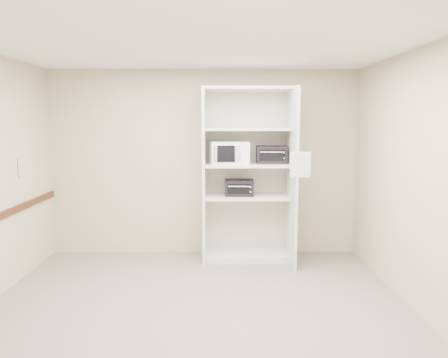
{
  "coord_description": "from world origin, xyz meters",
  "views": [
    {
      "loc": [
        0.22,
        -4.39,
        1.94
      ],
      "look_at": [
        0.3,
        1.39,
        1.19
      ],
      "focal_mm": 35.0,
      "sensor_mm": 36.0,
      "label": 1
    }
  ],
  "objects_px": {
    "microwave": "(229,153)",
    "toaster_oven_lower": "(239,188)",
    "toaster_oven_upper": "(271,155)",
    "shelving_unit": "(250,180)"
  },
  "relations": [
    {
      "from": "microwave",
      "to": "toaster_oven_upper",
      "type": "relative_size",
      "value": 1.22
    },
    {
      "from": "microwave",
      "to": "toaster_oven_lower",
      "type": "xyz_separation_m",
      "value": [
        0.15,
        0.03,
        -0.49
      ]
    },
    {
      "from": "toaster_oven_upper",
      "to": "toaster_oven_lower",
      "type": "distance_m",
      "value": 0.65
    },
    {
      "from": "shelving_unit",
      "to": "microwave",
      "type": "distance_m",
      "value": 0.5
    },
    {
      "from": "toaster_oven_upper",
      "to": "toaster_oven_lower",
      "type": "bearing_deg",
      "value": -168.85
    },
    {
      "from": "microwave",
      "to": "toaster_oven_upper",
      "type": "xyz_separation_m",
      "value": [
        0.61,
        0.09,
        -0.03
      ]
    },
    {
      "from": "toaster_oven_upper",
      "to": "toaster_oven_lower",
      "type": "relative_size",
      "value": 1.06
    },
    {
      "from": "microwave",
      "to": "shelving_unit",
      "type": "bearing_deg",
      "value": 1.98
    },
    {
      "from": "microwave",
      "to": "toaster_oven_upper",
      "type": "bearing_deg",
      "value": 1.41
    },
    {
      "from": "microwave",
      "to": "toaster_oven_lower",
      "type": "bearing_deg",
      "value": 2.74
    }
  ]
}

